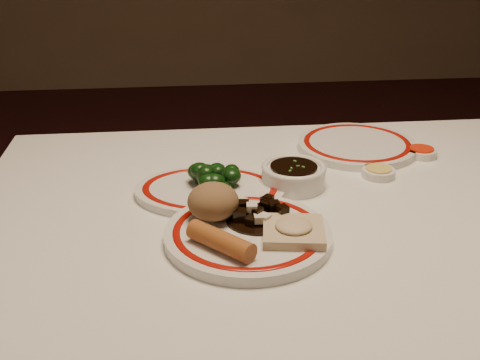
% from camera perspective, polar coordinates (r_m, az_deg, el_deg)
% --- Properties ---
extents(dining_table, '(1.20, 0.90, 0.75)m').
position_cam_1_polar(dining_table, '(1.08, 6.86, -7.52)').
color(dining_table, white).
rests_on(dining_table, ground).
extents(main_plate, '(0.28, 0.28, 0.02)m').
position_cam_1_polar(main_plate, '(0.95, 0.76, -5.20)').
color(main_plate, silver).
rests_on(main_plate, dining_table).
extents(rice_mound, '(0.08, 0.08, 0.06)m').
position_cam_1_polar(rice_mound, '(0.97, -2.57, -2.05)').
color(rice_mound, brown).
rests_on(rice_mound, main_plate).
extents(spring_roll, '(0.10, 0.10, 0.03)m').
position_cam_1_polar(spring_roll, '(0.88, -1.83, -5.79)').
color(spring_roll, '#A85F29').
rests_on(spring_roll, main_plate).
extents(fried_wonton, '(0.11, 0.11, 0.03)m').
position_cam_1_polar(fried_wonton, '(0.93, 5.11, -4.73)').
color(fried_wonton, '#C5B18B').
rests_on(fried_wonton, main_plate).
extents(stirfry_heap, '(0.11, 0.11, 0.03)m').
position_cam_1_polar(stirfry_heap, '(0.97, 1.52, -3.18)').
color(stirfry_heap, black).
rests_on(stirfry_heap, main_plate).
extents(broccoli_plate, '(0.30, 0.27, 0.02)m').
position_cam_1_polar(broccoli_plate, '(1.09, -2.89, -1.01)').
color(broccoli_plate, silver).
rests_on(broccoli_plate, dining_table).
extents(broccoli_pile, '(0.10, 0.11, 0.05)m').
position_cam_1_polar(broccoli_pile, '(1.08, -2.80, 0.41)').
color(broccoli_pile, '#23471C').
rests_on(broccoli_pile, broccoli_plate).
extents(soy_bowl, '(0.12, 0.12, 0.04)m').
position_cam_1_polar(soy_bowl, '(1.12, 5.09, 0.33)').
color(soy_bowl, silver).
rests_on(soy_bowl, dining_table).
extents(sweet_sour_dish, '(0.06, 0.06, 0.02)m').
position_cam_1_polar(sweet_sour_dish, '(1.32, 16.81, 2.52)').
color(sweet_sour_dish, silver).
rests_on(sweet_sour_dish, dining_table).
extents(mustard_dish, '(0.06, 0.06, 0.02)m').
position_cam_1_polar(mustard_dish, '(1.20, 12.99, 0.70)').
color(mustard_dish, silver).
rests_on(mustard_dish, dining_table).
extents(far_plate, '(0.32, 0.32, 0.02)m').
position_cam_1_polar(far_plate, '(1.32, 11.01, 3.27)').
color(far_plate, silver).
rests_on(far_plate, dining_table).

